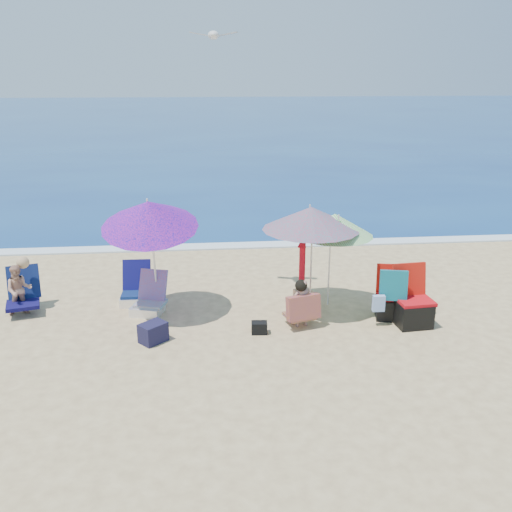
{
  "coord_description": "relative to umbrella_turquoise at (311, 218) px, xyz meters",
  "views": [
    {
      "loc": [
        -1.2,
        -8.29,
        4.19
      ],
      "look_at": [
        -0.3,
        1.0,
        1.1
      ],
      "focal_mm": 39.62,
      "sensor_mm": 36.0,
      "label": 1
    }
  ],
  "objects": [
    {
      "name": "sea",
      "position": [
        -0.67,
        43.89,
        -1.78
      ],
      "size": [
        120.0,
        80.0,
        0.12
      ],
      "color": "navy",
      "rests_on": "ground"
    },
    {
      "name": "bag_navy_a",
      "position": [
        -2.73,
        -1.04,
        -1.57
      ],
      "size": [
        0.51,
        0.5,
        0.32
      ],
      "color": "#191733",
      "rests_on": "ground"
    },
    {
      "name": "umbrella_turquoise",
      "position": [
        0.0,
        0.0,
        0.0
      ],
      "size": [
        2.14,
        2.14,
        1.96
      ],
      "color": "silver",
      "rests_on": "ground"
    },
    {
      "name": "chair_navy",
      "position": [
        -3.17,
        0.65,
        -1.53
      ],
      "size": [
        0.56,
        0.69,
        0.75
      ],
      "color": "#0E214E",
      "rests_on": "ground"
    },
    {
      "name": "camp_chair_right",
      "position": [
        1.36,
        -0.52,
        -1.38
      ],
      "size": [
        0.76,
        0.72,
        0.96
      ],
      "color": "red",
      "rests_on": "ground"
    },
    {
      "name": "camp_chair_left",
      "position": [
        1.65,
        -0.8,
        -1.42
      ],
      "size": [
        0.65,
        0.65,
        1.03
      ],
      "color": "red",
      "rests_on": "ground"
    },
    {
      "name": "chair_rainbow",
      "position": [
        -2.89,
        0.16,
        -1.53
      ],
      "size": [
        0.7,
        0.77,
        0.72
      ],
      "color": "#CF5A49",
      "rests_on": "ground"
    },
    {
      "name": "umbrella_striped",
      "position": [
        0.43,
        0.02,
        -0.13
      ],
      "size": [
        1.75,
        1.75,
        1.82
      ],
      "color": "white",
      "rests_on": "ground"
    },
    {
      "name": "seagull",
      "position": [
        -1.6,
        0.94,
        3.02
      ],
      "size": [
        0.84,
        0.42,
        0.15
      ],
      "color": "silver"
    },
    {
      "name": "ground",
      "position": [
        -0.67,
        -1.11,
        -1.73
      ],
      "size": [
        120.0,
        120.0,
        0.0
      ],
      "color": "#D8BC84",
      "rests_on": "ground"
    },
    {
      "name": "person_center",
      "position": [
        -0.25,
        -0.71,
        -1.31
      ],
      "size": [
        0.62,
        0.6,
        0.85
      ],
      "color": "tan",
      "rests_on": "ground"
    },
    {
      "name": "furled_umbrella",
      "position": [
        -0.16,
        -0.15,
        -0.93
      ],
      "size": [
        0.19,
        0.28,
        1.45
      ],
      "color": "red",
      "rests_on": "ground"
    },
    {
      "name": "bag_black_b",
      "position": [
        -1.0,
        -0.9,
        -1.63
      ],
      "size": [
        0.27,
        0.2,
        0.2
      ],
      "color": "black",
      "rests_on": "ground"
    },
    {
      "name": "bag_tan",
      "position": [
        -0.05,
        0.32,
        -1.6
      ],
      "size": [
        0.35,
        0.29,
        0.26
      ],
      "color": "tan",
      "rests_on": "ground"
    },
    {
      "name": "foam",
      "position": [
        -0.67,
        3.99,
        -1.71
      ],
      "size": [
        120.0,
        0.5,
        0.04
      ],
      "color": "white",
      "rests_on": "ground"
    },
    {
      "name": "person_left",
      "position": [
        -5.17,
        0.34,
        -1.26
      ],
      "size": [
        0.69,
        0.87,
        1.03
      ],
      "color": "tan",
      "rests_on": "ground"
    },
    {
      "name": "umbrella_blue",
      "position": [
        -2.78,
        0.01,
        0.14
      ],
      "size": [
        1.7,
        1.77,
        2.27
      ],
      "color": "white",
      "rests_on": "ground"
    }
  ]
}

